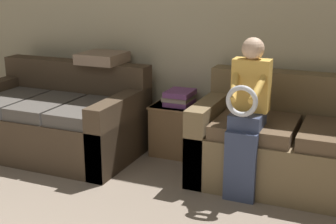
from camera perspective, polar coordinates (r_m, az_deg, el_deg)
name	(u,v)px	position (r m, az deg, el deg)	size (l,w,h in m)	color
wall_back	(171,15)	(4.49, 0.39, 11.79)	(7.66, 0.06, 2.55)	#BCB293
couch_side	(57,121)	(4.57, -13.37, -1.04)	(1.59, 0.97, 0.82)	#473828
child_left_seated	(247,111)	(3.51, 9.63, 0.07)	(0.28, 0.37, 1.20)	#384260
side_shelf	(178,128)	(4.39, 1.28, -2.02)	(0.47, 0.40, 0.48)	brown
book_stack	(179,97)	(4.31, 1.38, 1.78)	(0.25, 0.28, 0.14)	#7A4284
throw_pillow	(102,58)	(4.54, -8.00, 6.56)	(0.40, 0.40, 0.10)	gray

